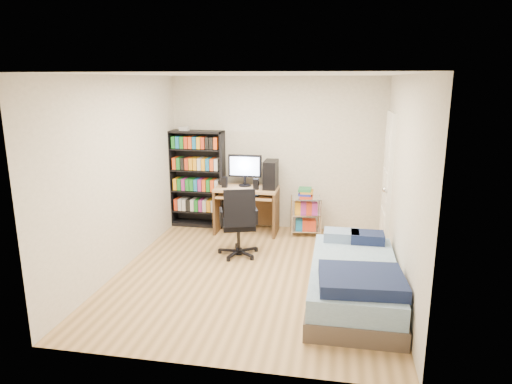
% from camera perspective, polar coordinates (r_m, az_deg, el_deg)
% --- Properties ---
extents(room, '(3.58, 4.08, 2.58)m').
position_cam_1_polar(room, '(5.59, -0.27, 1.58)').
color(room, tan).
rests_on(room, ground).
extents(media_shelf, '(0.91, 0.30, 1.69)m').
position_cam_1_polar(media_shelf, '(7.74, -7.36, 1.79)').
color(media_shelf, black).
rests_on(media_shelf, room).
extents(computer_desk, '(1.00, 0.58, 1.26)m').
position_cam_1_polar(computer_desk, '(7.38, -0.33, 0.09)').
color(computer_desk, tan).
rests_on(computer_desk, room).
extents(office_chair, '(0.75, 0.75, 1.00)m').
position_cam_1_polar(office_chair, '(6.46, -2.17, -5.30)').
color(office_chair, black).
rests_on(office_chair, room).
extents(wire_cart, '(0.52, 0.40, 0.77)m').
position_cam_1_polar(wire_cart, '(7.31, 6.29, -1.59)').
color(wire_cart, silver).
rests_on(wire_cart, room).
extents(bed, '(0.98, 1.96, 0.56)m').
position_cam_1_polar(bed, '(5.33, 12.16, -10.78)').
color(bed, '#4F423A').
rests_on(bed, room).
extents(door, '(0.12, 0.80, 2.00)m').
position_cam_1_polar(door, '(6.91, 16.07, 1.29)').
color(door, white).
rests_on(door, room).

